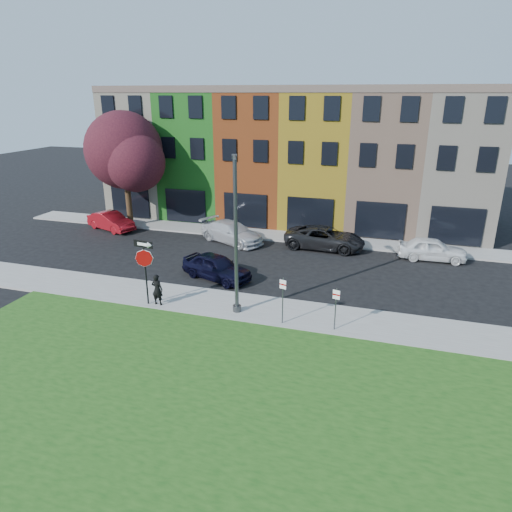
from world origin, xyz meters
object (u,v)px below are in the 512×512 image
(stop_sign, at_px, (144,259))
(street_lamp, at_px, (236,237))
(sedan_near, at_px, (216,267))
(man, at_px, (157,290))

(stop_sign, bearing_deg, street_lamp, 15.91)
(stop_sign, xyz_separation_m, street_lamp, (4.41, 0.74, 1.29))
(stop_sign, height_order, sedan_near, stop_sign)
(sedan_near, height_order, street_lamp, street_lamp)
(stop_sign, relative_size, street_lamp, 0.46)
(stop_sign, relative_size, man, 2.07)
(street_lamp, bearing_deg, man, 169.28)
(man, relative_size, street_lamp, 0.22)
(man, bearing_deg, street_lamp, -169.97)
(man, bearing_deg, sedan_near, -108.24)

